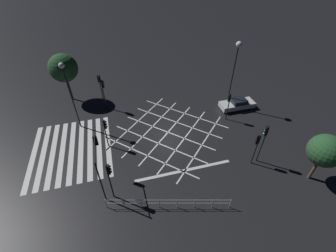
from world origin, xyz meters
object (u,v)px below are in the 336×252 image
Objects in this scene: traffic_light_median_north at (229,102)px; street_lamp_east at (67,82)px; traffic_light_se_main at (97,157)px; traffic_light_sw_main at (100,85)px; traffic_light_sw_cross at (103,89)px; traffic_light_ne_main at (257,144)px; traffic_light_median_south at (106,128)px; street_tree_near at (63,68)px; street_lamp_west at (236,58)px; waiting_car at (237,104)px; traffic_light_se_cross at (110,175)px; traffic_light_ne_cross at (264,137)px; street_tree_far at (325,151)px.

street_lamp_east is at bearing -10.63° from traffic_light_median_north.
traffic_light_se_main is at bearing 14.48° from street_lamp_east.
traffic_light_sw_cross is at bearing 71.47° from traffic_light_sw_main.
traffic_light_sw_cross is (-12.76, -12.67, 0.31)m from traffic_light_ne_main.
traffic_light_median_south is at bearing -8.50° from traffic_light_se_main.
traffic_light_sw_main is 0.73× the size of street_tree_near.
traffic_light_sw_main reaches higher than traffic_light_ne_main.
traffic_light_median_north is 0.78× the size of traffic_light_sw_main.
street_lamp_west reaches higher than traffic_light_sw_main.
street_tree_near is (-16.07, -16.98, 1.96)m from traffic_light_ne_main.
waiting_car is at bearing 74.88° from traffic_light_sw_main.
traffic_light_ne_main is 0.89× the size of traffic_light_sw_cross.
traffic_light_se_main reaches higher than traffic_light_median_north.
traffic_light_median_north is 0.90× the size of traffic_light_se_cross.
street_lamp_west is (-3.42, 14.97, 4.02)m from traffic_light_median_south.
street_tree_near is (-9.35, -17.63, 1.92)m from traffic_light_median_north.
waiting_car is (4.34, 16.06, -2.59)m from traffic_light_sw_main.
traffic_light_se_main is 15.29m from traffic_light_median_north.
traffic_light_sw_cross reaches higher than traffic_light_ne_main.
traffic_light_median_south is at bearing -77.13° from street_lamp_west.
traffic_light_sw_main reaches higher than traffic_light_ne_cross.
traffic_light_median_north is 0.90× the size of traffic_light_sw_cross.
traffic_light_ne_main is at bearing 2.61° from traffic_light_ne_cross.
traffic_light_se_main is 9.24m from street_lamp_east.
street_lamp_east is at bearing 14.48° from traffic_light_se_main.
traffic_light_sw_main reaches higher than waiting_car.
street_lamp_east is at bearing -136.57° from traffic_light_sw_cross.
traffic_light_sw_cross is 0.47× the size of street_lamp_west.
traffic_light_median_north is 0.81× the size of waiting_car.
traffic_light_se_cross is at bearing 29.16° from waiting_car.
street_lamp_west reaches higher than traffic_light_se_main.
waiting_car is (7.55, 20.10, -3.82)m from street_tree_near.
street_tree_near reaches higher than traffic_light_median_north.
traffic_light_median_south is 0.54× the size of street_tree_near.
traffic_light_se_cross reaches higher than waiting_car.
street_tree_far is (2.98, 4.06, 0.95)m from traffic_light_ne_main.
traffic_light_median_north reaches higher than traffic_light_ne_main.
street_tree_far is at bearing 109.35° from traffic_light_median_north.
street_tree_far is 11.87m from waiting_car.
traffic_light_sw_main is 4.83m from street_lamp_east.
traffic_light_sw_cross is 5.16m from street_lamp_east.
traffic_light_ne_cross is at bearing -94.47° from traffic_light_se_main.
traffic_light_median_south is at bearing 65.71° from traffic_light_ne_main.
street_tree_near is (-10.26, -4.12, 2.06)m from traffic_light_median_south.
traffic_light_sw_main is at bearing -24.30° from traffic_light_median_north.
traffic_light_se_cross is at bearing -153.76° from traffic_light_se_main.
traffic_light_ne_main is 0.72× the size of street_tree_far.
traffic_light_median_north is at bearing -5.54° from traffic_light_ne_main.
traffic_light_ne_cross reaches higher than traffic_light_ne_main.
street_lamp_west reaches higher than traffic_light_median_north.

